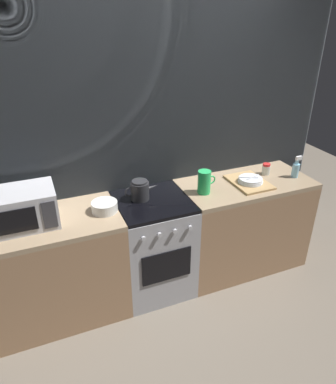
{
  "coord_description": "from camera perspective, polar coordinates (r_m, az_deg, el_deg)",
  "views": [
    {
      "loc": [
        -0.85,
        -2.39,
        2.31
      ],
      "look_at": [
        0.14,
        0.0,
        0.95
      ],
      "focal_mm": 33.31,
      "sensor_mm": 36.0,
      "label": 1
    }
  ],
  "objects": [
    {
      "name": "mixing_bowl",
      "position": [
        2.77,
        -10.13,
        -2.32
      ],
      "size": [
        0.2,
        0.2,
        0.08
      ],
      "primitive_type": "cylinder",
      "color": "silver",
      "rests_on": "counter_left"
    },
    {
      "name": "ground_plane",
      "position": [
        3.43,
        -2.16,
        -14.62
      ],
      "size": [
        8.0,
        8.0,
        0.0
      ],
      "primitive_type": "plane",
      "color": "#6B6054"
    },
    {
      "name": "counter_left",
      "position": [
        3.03,
        -18.86,
        -11.92
      ],
      "size": [
        1.2,
        0.6,
        0.9
      ],
      "color": "#997251",
      "rests_on": "ground_plane"
    },
    {
      "name": "spray_bottle",
      "position": [
        3.47,
        19.77,
        3.49
      ],
      "size": [
        0.08,
        0.06,
        0.2
      ],
      "color": "#8CCCE5",
      "rests_on": "counter_right"
    },
    {
      "name": "microwave",
      "position": [
        2.73,
        -22.23,
        -2.38
      ],
      "size": [
        0.46,
        0.35,
        0.27
      ],
      "color": "#B2B2B7",
      "rests_on": "counter_left"
    },
    {
      "name": "counter_right",
      "position": [
        3.5,
        11.73,
        -5.05
      ],
      "size": [
        1.2,
        0.6,
        0.9
      ],
      "color": "#997251",
      "rests_on": "ground_plane"
    },
    {
      "name": "spice_jar",
      "position": [
        3.46,
        15.43,
        3.57
      ],
      "size": [
        0.08,
        0.08,
        0.1
      ],
      "color": "silver",
      "rests_on": "counter_right"
    },
    {
      "name": "dish_pile",
      "position": [
        3.24,
        12.93,
        1.7
      ],
      "size": [
        0.3,
        0.4,
        0.07
      ],
      "color": "tan",
      "rests_on": "counter_right"
    },
    {
      "name": "stove_unit",
      "position": [
        3.14,
        -2.3,
        -8.55
      ],
      "size": [
        0.6,
        0.63,
        0.9
      ],
      "color": "#9E9EA3",
      "rests_on": "ground_plane"
    },
    {
      "name": "back_wall",
      "position": [
        3.05,
        -4.68,
        6.33
      ],
      "size": [
        3.6,
        0.05,
        2.4
      ],
      "color": "gray",
      "rests_on": "ground_plane"
    },
    {
      "name": "kettle",
      "position": [
        2.89,
        -4.5,
        0.29
      ],
      "size": [
        0.28,
        0.15,
        0.17
      ],
      "color": "#262628",
      "rests_on": "stove_unit"
    },
    {
      "name": "pitcher",
      "position": [
        2.99,
        5.84,
        1.6
      ],
      "size": [
        0.16,
        0.11,
        0.2
      ],
      "color": "green",
      "rests_on": "counter_right"
    }
  ]
}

